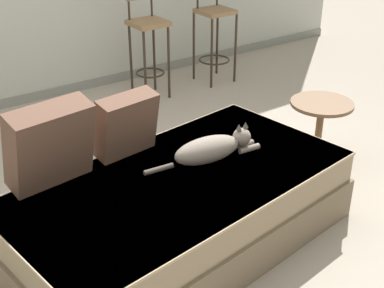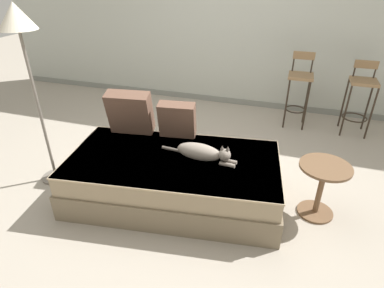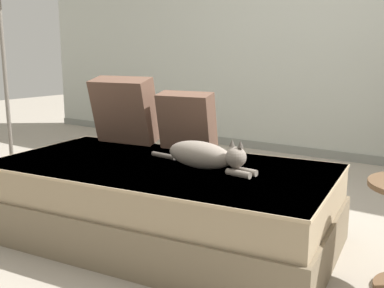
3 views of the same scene
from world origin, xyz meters
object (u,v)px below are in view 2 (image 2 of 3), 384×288
Objects in this scene: bar_stool_by_doorway at (361,93)px; floor_lamp at (21,36)px; throw_pillow_corner at (130,112)px; couch at (174,178)px; side_table at (322,183)px; cat at (202,152)px; throw_pillow_middle at (177,120)px; bar_stool_near_window at (299,85)px.

floor_lamp reaches higher than bar_stool_by_doorway.
couch is at bearing -29.85° from throw_pillow_corner.
bar_stool_by_doorway reaches higher than couch.
bar_stool_by_doorway is (2.41, 1.73, -0.13)m from throw_pillow_corner.
throw_pillow_corner is 1.95m from side_table.
cat is 1.43× the size of side_table.
floor_lamp is (-3.15, -2.15, 0.92)m from bar_stool_by_doorway.
bar_stool_by_doorway is at bearing 75.38° from side_table.
bar_stool_by_doorway is 1.97m from side_table.
couch is 0.82m from throw_pillow_corner.
throw_pillow_corner is 2.97m from bar_stool_by_doorway.
bar_stool_by_doorway is 3.92m from floor_lamp.
side_table is (-0.49, -1.89, -0.22)m from bar_stool_by_doorway.
throw_pillow_corner is at bearing -172.30° from throw_pillow_middle.
floor_lamp is (-0.74, -0.42, 0.79)m from throw_pillow_corner.
cat is 0.73× the size of bar_stool_near_window.
cat is (0.36, -0.35, -0.12)m from throw_pillow_middle.
bar_stool_near_window reaches higher than bar_stool_by_doorway.
bar_stool_near_window is at bearing 55.38° from throw_pillow_middle.
cat is 1.86m from floor_lamp.
bar_stool_near_window reaches higher than throw_pillow_corner.
throw_pillow_corner is 1.22× the size of throw_pillow_middle.
throw_pillow_middle is 1.56m from floor_lamp.
throw_pillow_corner is 0.47× the size of bar_stool_near_window.
floor_lamp is at bearing -176.59° from couch.
side_table is at bearing -9.04° from throw_pillow_middle.
throw_pillow_middle is 0.75× the size of side_table.
couch is 4.03× the size of side_table.
side_table is at bearing 7.70° from couch.
throw_pillow_middle is at bearing 21.50° from floor_lamp.
throw_pillow_corner reaches higher than cat.
couch is at bearing -172.30° from side_table.
side_table reaches higher than couch.
floor_lamp is (-2.38, -2.15, 0.89)m from bar_stool_near_window.
throw_pillow_corner is (-0.59, 0.34, 0.46)m from couch.
side_table is (1.32, 0.18, 0.11)m from couch.
couch is at bearing -131.23° from bar_stool_by_doorway.
bar_stool_near_window is (1.05, 2.07, 0.36)m from couch.
bar_stool_near_window is 0.58× the size of floor_lamp.
floor_lamp is at bearing -158.50° from throw_pillow_middle.
throw_pillow_middle is at bearing -124.62° from bar_stool_near_window.
couch is at bearing 3.41° from floor_lamp.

